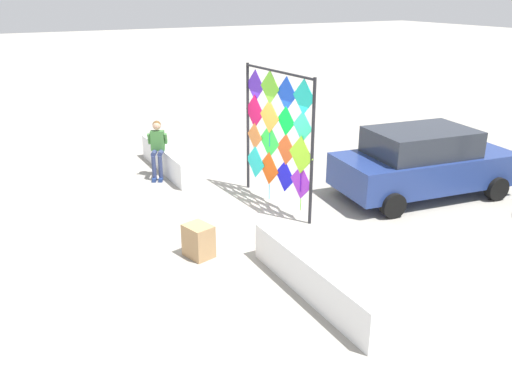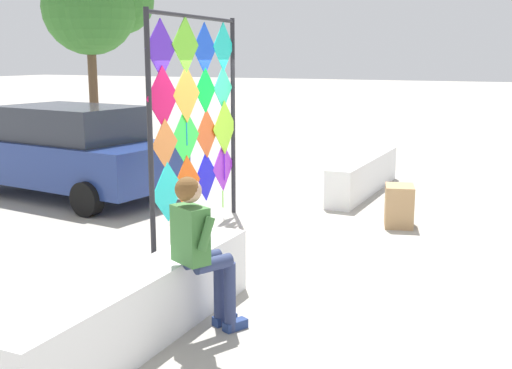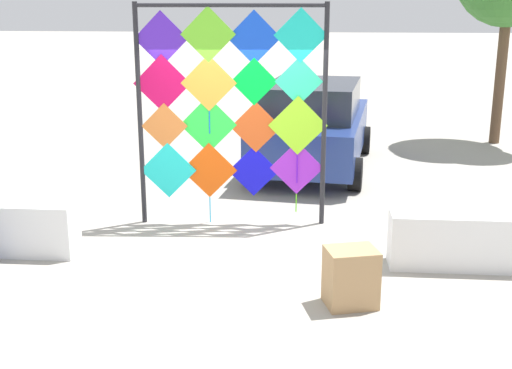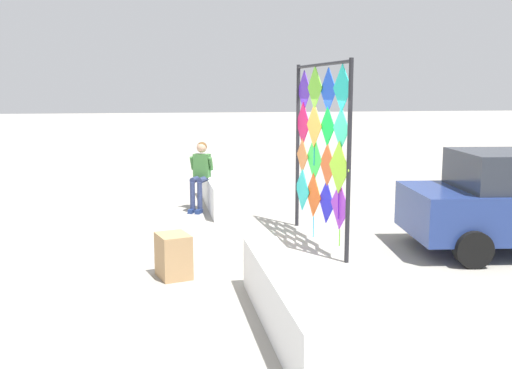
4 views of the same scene
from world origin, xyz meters
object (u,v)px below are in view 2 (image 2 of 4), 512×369
Objects in this scene: kite_display_rack at (196,111)px; parked_car at (68,151)px; tree_far_right at (97,8)px; seated_vendor at (200,243)px; cardboard_box_large at (399,206)px.

kite_display_rack is 3.71m from parked_car.
tree_far_right is (5.35, 5.93, 1.94)m from kite_display_rack.
tree_far_right reaches higher than parked_car.
seated_vendor is at bearing -137.50° from tree_far_right.
tree_far_right is at bearing 31.01° from parked_car.
parked_car is (1.16, 3.40, -0.93)m from kite_display_rack.
kite_display_rack is 8.22m from tree_far_right.
kite_display_rack is 2.08× the size of seated_vendor.
kite_display_rack is 0.65× the size of tree_far_right.
seated_vendor is 6.77m from parked_car.
tree_far_right is at bearing 66.18° from cardboard_box_large.
kite_display_rack is 3.39m from cardboard_box_large.
seated_vendor is at bearing -149.50° from kite_display_rack.
seated_vendor is 0.34× the size of parked_car.
cardboard_box_large is 9.93m from tree_far_right.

